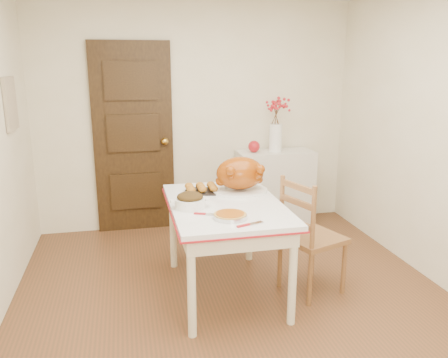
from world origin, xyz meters
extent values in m
cube|color=#4D341D|center=(0.00, 0.00, 0.00)|extent=(3.50, 4.00, 0.00)
cube|color=#EEE5CB|center=(0.00, 2.00, 1.25)|extent=(3.50, 0.00, 2.50)
cube|color=#EEE5CB|center=(0.00, -2.00, 1.25)|extent=(3.50, 0.00, 2.50)
cube|color=black|center=(-0.70, 1.97, 1.03)|extent=(0.85, 0.06, 2.06)
cube|color=beige|center=(-1.73, 1.20, 1.50)|extent=(0.03, 0.35, 0.45)
cube|color=silver|center=(0.86, 1.78, 0.43)|extent=(0.86, 0.38, 0.86)
sphere|color=#A7151C|center=(0.61, 1.78, 0.93)|extent=(0.13, 0.13, 0.13)
cylinder|color=#97490E|center=(-0.10, -0.04, 0.80)|extent=(0.30, 0.30, 0.05)
cylinder|color=white|center=(0.04, 0.79, 0.82)|extent=(0.07, 0.07, 0.10)
camera|label=1|loc=(-0.80, -3.01, 1.86)|focal=36.42mm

